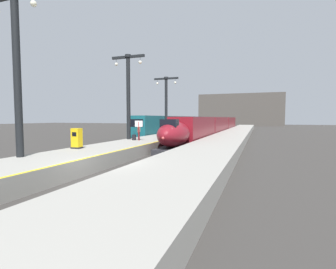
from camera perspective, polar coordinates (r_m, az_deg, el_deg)
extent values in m
plane|color=#33302D|center=(14.54, -14.38, -10.16)|extent=(260.00, 260.00, 0.00)
cube|color=gray|center=(38.44, 1.56, -0.61)|extent=(4.80, 110.00, 1.05)
cube|color=gray|center=(36.72, 13.65, -0.92)|extent=(4.80, 110.00, 1.05)
cube|color=yellow|center=(37.75, 4.84, 0.11)|extent=(0.20, 107.80, 0.01)
cube|color=slate|center=(40.25, 7.26, -1.10)|extent=(0.08, 110.00, 0.12)
cube|color=slate|center=(39.95, 9.36, -1.16)|extent=(0.08, 110.00, 0.12)
cube|color=slate|center=(42.75, -3.40, -0.79)|extent=(0.08, 110.00, 0.12)
cube|color=slate|center=(42.18, -1.53, -0.85)|extent=(0.08, 110.00, 0.12)
ellipsoid|color=maroon|center=(25.27, 1.40, 0.06)|extent=(2.78, 6.35, 2.56)
cube|color=#28282D|center=(25.13, 1.16, -3.52)|extent=(2.46, 5.39, 0.55)
cube|color=black|center=(23.88, 0.32, 2.41)|extent=(1.59, 1.00, 0.90)
sphere|color=#F24C4C|center=(22.38, -1.11, -0.80)|extent=(0.28, 0.28, 0.28)
cube|color=maroon|center=(33.81, 6.19, 1.40)|extent=(2.90, 14.00, 3.05)
cube|color=black|center=(34.16, 3.88, 2.36)|extent=(0.04, 11.90, 0.80)
cube|color=black|center=(33.49, 8.56, 2.30)|extent=(0.04, 11.90, 0.80)
cube|color=silver|center=(33.89, 6.17, -0.75)|extent=(2.92, 13.30, 0.24)
cube|color=black|center=(29.62, 4.11, -2.41)|extent=(2.03, 2.20, 0.56)
cube|color=black|center=(38.29, 7.75, -1.02)|extent=(2.03, 2.20, 0.56)
cube|color=maroon|center=(50.09, 10.69, 2.13)|extent=(2.90, 18.00, 3.05)
cube|color=black|center=(50.32, 9.10, 2.78)|extent=(0.04, 15.84, 0.80)
cube|color=black|center=(49.87, 12.31, 2.73)|extent=(0.04, 15.84, 0.80)
cube|color=black|center=(44.15, 9.39, -0.40)|extent=(2.03, 2.20, 0.56)
cube|color=black|center=(56.21, 11.66, 0.46)|extent=(2.03, 2.20, 0.56)
cube|color=maroon|center=(68.51, 13.18, 2.53)|extent=(2.90, 18.00, 3.05)
cube|color=black|center=(68.68, 12.01, 3.01)|extent=(0.04, 15.84, 0.80)
cube|color=black|center=(68.35, 14.37, 2.97)|extent=(0.04, 15.84, 0.80)
cube|color=black|center=(62.50, 12.50, 0.78)|extent=(2.03, 2.20, 0.56)
cube|color=black|center=(74.64, 13.70, 1.24)|extent=(2.03, 2.20, 0.56)
cube|color=#145660|center=(43.44, -1.88, 2.05)|extent=(2.85, 18.00, 3.30)
cube|color=black|center=(35.26, -7.29, 2.59)|extent=(2.28, 0.08, 1.10)
cube|color=black|center=(43.96, -3.58, 2.72)|extent=(0.04, 15.30, 0.90)
cube|color=black|center=(42.93, -0.15, 2.70)|extent=(0.04, 15.30, 0.90)
cube|color=black|center=(38.26, -5.08, -1.04)|extent=(2.00, 2.00, 0.52)
cube|color=black|center=(48.92, 0.62, 0.03)|extent=(2.00, 2.00, 0.52)
cube|color=#145660|center=(61.10, 4.60, 2.54)|extent=(2.85, 18.00, 3.30)
cylinder|color=black|center=(18.17, -30.98, 11.32)|extent=(0.44, 0.44, 9.95)
sphere|color=#EFEACC|center=(18.10, -28.16, 24.66)|extent=(0.36, 0.36, 0.36)
cylinder|color=black|center=(28.96, -8.96, 8.31)|extent=(0.44, 0.44, 9.45)
cylinder|color=black|center=(29.67, -9.06, 17.15)|extent=(0.68, 0.68, 0.30)
cube|color=black|center=(29.65, -9.05, 16.96)|extent=(4.00, 0.24, 0.28)
cylinder|color=black|center=(30.30, -11.63, 15.97)|extent=(0.03, 0.03, 0.60)
sphere|color=#EFEACC|center=(30.23, -11.62, 15.32)|extent=(0.36, 0.36, 0.36)
cylinder|color=black|center=(28.90, -6.33, 16.63)|extent=(0.03, 0.03, 0.60)
sphere|color=#EFEACC|center=(28.82, -6.32, 15.95)|extent=(0.36, 0.36, 0.36)
cylinder|color=black|center=(40.10, -0.43, 6.65)|extent=(0.44, 0.44, 8.84)
cylinder|color=black|center=(40.54, -0.43, 12.69)|extent=(0.68, 0.68, 0.30)
cube|color=black|center=(40.52, -0.43, 12.55)|extent=(4.00, 0.24, 0.28)
cylinder|color=black|center=(41.01, -2.44, 11.95)|extent=(0.03, 0.03, 0.60)
sphere|color=#EFEACC|center=(40.96, -2.44, 11.47)|extent=(0.36, 0.36, 0.36)
cylinder|color=black|center=(39.98, 1.63, 12.16)|extent=(0.03, 0.03, 0.60)
sphere|color=#EFEACC|center=(39.93, 1.63, 11.67)|extent=(0.36, 0.36, 0.36)
cylinder|color=#23232D|center=(27.94, -6.56, -0.33)|extent=(0.13, 0.13, 0.85)
cylinder|color=#23232D|center=(27.79, -6.72, -0.36)|extent=(0.13, 0.13, 0.85)
cube|color=gray|center=(27.82, -6.65, 1.16)|extent=(0.22, 0.38, 0.62)
cylinder|color=gray|center=(28.04, -6.42, 1.08)|extent=(0.09, 0.09, 0.58)
cylinder|color=gray|center=(27.61, -6.87, 1.04)|extent=(0.09, 0.09, 0.58)
sphere|color=tan|center=(27.81, -6.65, 2.03)|extent=(0.22, 0.22, 0.22)
cube|color=black|center=(27.62, -7.71, -0.65)|extent=(0.40, 0.22, 0.60)
cylinder|color=#262628|center=(27.63, -7.90, 0.35)|extent=(0.02, 0.02, 0.36)
cylinder|color=#262628|center=(27.54, -7.53, 0.34)|extent=(0.02, 0.02, 0.36)
cube|color=#262628|center=(27.58, -7.72, 0.74)|extent=(0.22, 0.03, 0.02)
cube|color=yellow|center=(21.17, -19.97, -0.84)|extent=(0.70, 0.56, 1.60)
cube|color=black|center=(20.93, -20.49, 0.06)|extent=(0.40, 0.02, 0.32)
cube|color=black|center=(21.24, -19.92, -2.83)|extent=(0.76, 0.62, 0.12)
cylinder|color=maroon|center=(27.08, -6.62, 0.75)|extent=(0.10, 0.10, 2.00)
cube|color=white|center=(27.04, -6.64, 2.45)|extent=(0.90, 0.06, 0.64)
cube|color=#4C4742|center=(113.98, 15.91, 5.43)|extent=(36.00, 2.00, 14.00)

